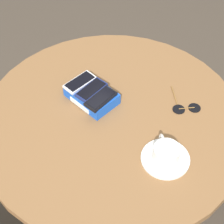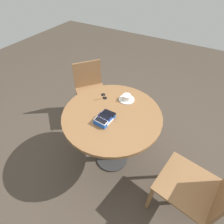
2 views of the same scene
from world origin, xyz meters
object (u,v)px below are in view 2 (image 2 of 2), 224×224
object	(u,v)px
saucer	(127,99)
coffee_cup	(126,97)
phone_box	(105,119)
chair_far_side	(91,91)
phone_navy	(105,116)
chair_near_window	(195,190)
sunglasses	(103,97)
round_table	(112,122)
phone_black	(109,113)
phone_white	(101,121)

from	to	relation	value
saucer	coffee_cup	bearing A→B (deg)	140.60
saucer	coffee_cup	world-z (taller)	coffee_cup
phone_box	chair_far_side	world-z (taller)	chair_far_side
phone_navy	saucer	xyz separation A→B (m)	(0.36, -0.04, -0.05)
saucer	chair_near_window	size ratio (longest dim) A/B	0.19
saucer	chair_near_window	distance (m)	0.99
coffee_cup	phone_box	bearing A→B (deg)	174.20
phone_box	sunglasses	size ratio (longest dim) A/B	1.24
round_table	sunglasses	xyz separation A→B (m)	(0.17, 0.20, 0.12)
phone_navy	sunglasses	bearing A→B (deg)	34.35
phone_navy	chair_far_side	size ratio (longest dim) A/B	0.15
chair_near_window	phone_black	bearing A→B (deg)	83.85
phone_white	phone_navy	distance (m)	0.06
phone_white	coffee_cup	xyz separation A→B (m)	(0.41, -0.04, -0.01)
round_table	coffee_cup	size ratio (longest dim) A/B	9.11
coffee_cup	sunglasses	world-z (taller)	coffee_cup
chair_far_side	saucer	bearing A→B (deg)	-112.86
phone_black	sunglasses	size ratio (longest dim) A/B	0.79
chair_near_window	phone_box	bearing A→B (deg)	87.48
phone_white	chair_near_window	xyz separation A→B (m)	(0.02, -0.89, -0.37)
round_table	phone_box	distance (m)	0.18
phone_white	chair_near_window	distance (m)	0.96
phone_white	sunglasses	distance (m)	0.39
chair_near_window	chair_far_side	xyz separation A→B (m)	(0.67, 1.51, -0.00)
saucer	coffee_cup	xyz separation A→B (m)	(-0.00, 0.00, 0.03)
phone_navy	sunglasses	xyz separation A→B (m)	(0.28, 0.19, -0.05)
round_table	phone_white	size ratio (longest dim) A/B	7.56
sunglasses	chair_far_side	distance (m)	0.65
phone_white	coffee_cup	world-z (taller)	coffee_cup
round_table	phone_white	xyz separation A→B (m)	(-0.17, 0.01, 0.17)
phone_black	sunglasses	distance (m)	0.30
coffee_cup	phone_navy	bearing A→B (deg)	174.13
phone_white	phone_black	world-z (taller)	phone_black
sunglasses	chair_near_window	xyz separation A→B (m)	(-0.32, -1.08, -0.32)
saucer	sunglasses	distance (m)	0.24
round_table	phone_black	distance (m)	0.18
phone_navy	coffee_cup	bearing A→B (deg)	-5.87
phone_navy	chair_near_window	bearing A→B (deg)	-92.54
phone_white	saucer	size ratio (longest dim) A/B	0.79
round_table	phone_box	bearing A→B (deg)	173.99
coffee_cup	chair_far_side	distance (m)	0.80
round_table	saucer	bearing A→B (deg)	-6.10
chair_near_window	chair_far_side	size ratio (longest dim) A/B	0.99
round_table	coffee_cup	bearing A→B (deg)	-5.70
round_table	sunglasses	distance (m)	0.29
coffee_cup	chair_near_window	xyz separation A→B (m)	(-0.39, -0.85, -0.35)
phone_box	chair_near_window	size ratio (longest dim) A/B	0.23
round_table	phone_navy	distance (m)	0.20
phone_white	phone_navy	world-z (taller)	same
round_table	chair_near_window	bearing A→B (deg)	-99.53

